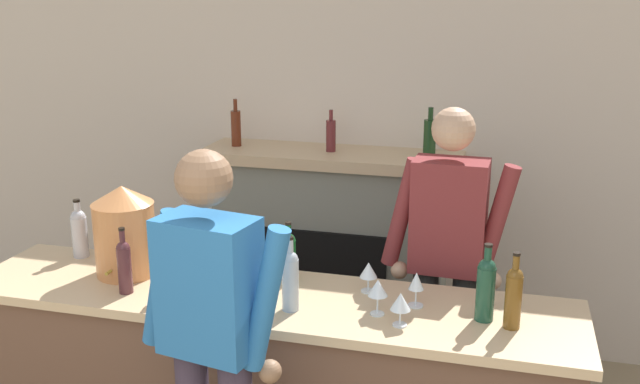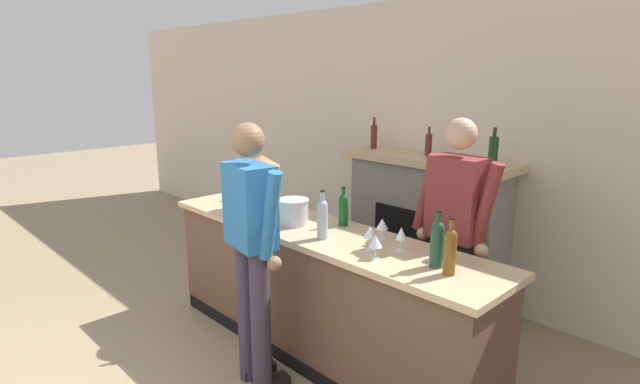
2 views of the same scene
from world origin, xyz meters
The scene contains 17 objects.
wall_back_panel centered at (0.00, 3.88, 1.38)m, with size 12.00×0.07×2.75m.
fireplace_stone centered at (-0.19, 3.62, 0.68)m, with size 1.64×0.52×1.65m.
person_customer centered at (-0.14, 1.61, 0.99)m, with size 0.65×0.35×1.78m.
person_bartender centered at (0.64, 2.73, 1.00)m, with size 0.66×0.31×1.79m.
copper_dispenser centered at (-0.88, 2.26, 1.20)m, with size 0.30×0.34×0.45m.
ice_bucket_steel centered at (-0.37, 2.15, 1.07)m, with size 0.24×0.24×0.19m.
wine_bottle_burgundy_dark centered at (0.96, 2.15, 1.12)m, with size 0.07×0.07×0.33m.
wine_bottle_riesling_slim centered at (-0.76, 2.05, 1.12)m, with size 0.07×0.07×0.31m.
wine_bottle_rose_blush centered at (0.02, 2.07, 1.13)m, with size 0.07×0.07×0.34m.
wine_bottle_cabernet_heavy centered at (-1.23, 2.41, 1.12)m, with size 0.08×0.08×0.31m.
wine_bottle_chardonnay_pale centered at (-0.08, 2.39, 1.11)m, with size 0.07×0.07×0.29m.
wine_bottle_port_short centered at (0.84, 2.19, 1.13)m, with size 0.08×0.08×0.34m.
wine_glass_front_left centered at (0.55, 2.25, 1.09)m, with size 0.07×0.07×0.16m.
wine_glass_front_right centered at (0.40, 2.12, 1.10)m, with size 0.09×0.09×0.16m.
wine_glass_mid_counter centered at (-0.55, 2.01, 1.11)m, with size 0.07×0.07×0.18m.
wine_glass_by_dispenser centered at (0.51, 2.04, 1.08)m, with size 0.09×0.09×0.15m.
wine_glass_near_bucket centered at (0.31, 2.35, 1.08)m, with size 0.08×0.08×0.14m.
Camera 1 is at (0.89, -0.65, 2.32)m, focal length 40.00 mm.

